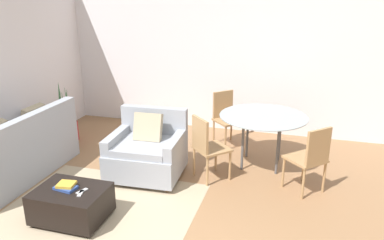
{
  "coord_description": "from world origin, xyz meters",
  "views": [
    {
      "loc": [
        1.42,
        -2.73,
        2.44
      ],
      "look_at": [
        0.03,
        2.05,
        0.75
      ],
      "focal_mm": 35.0,
      "sensor_mm": 36.0,
      "label": 1
    }
  ],
  "objects_px": {
    "dining_table": "(263,120)",
    "dining_chair_far_left": "(226,115)",
    "potted_plant": "(67,127)",
    "ottoman": "(72,203)",
    "dining_chair_near_left": "(207,144)",
    "dining_chair_near_right": "(311,156)",
    "armchair": "(147,152)",
    "tv_remote_secondary": "(81,193)",
    "couch": "(14,156)",
    "book_stack": "(66,186)",
    "tv_remote_primary": "(82,191)"
  },
  "relations": [
    {
      "from": "armchair",
      "to": "dining_chair_near_right",
      "type": "relative_size",
      "value": 1.13
    },
    {
      "from": "dining_chair_far_left",
      "to": "ottoman",
      "type": "bearing_deg",
      "value": -114.02
    },
    {
      "from": "dining_chair_near_left",
      "to": "dining_chair_near_right",
      "type": "distance_m",
      "value": 1.34
    },
    {
      "from": "armchair",
      "to": "book_stack",
      "type": "distance_m",
      "value": 1.34
    },
    {
      "from": "dining_chair_near_left",
      "to": "dining_chair_near_right",
      "type": "relative_size",
      "value": 1.0
    },
    {
      "from": "dining_chair_near_left",
      "to": "dining_chair_near_right",
      "type": "height_order",
      "value": "same"
    },
    {
      "from": "tv_remote_primary",
      "to": "dining_chair_near_right",
      "type": "xyz_separation_m",
      "value": [
        2.4,
        1.38,
        0.13
      ]
    },
    {
      "from": "armchair",
      "to": "ottoman",
      "type": "distance_m",
      "value": 1.33
    },
    {
      "from": "couch",
      "to": "dining_table",
      "type": "distance_m",
      "value": 3.53
    },
    {
      "from": "ottoman",
      "to": "dining_chair_near_left",
      "type": "xyz_separation_m",
      "value": [
        1.21,
        1.38,
        0.31
      ]
    },
    {
      "from": "tv_remote_secondary",
      "to": "dining_chair_near_left",
      "type": "xyz_separation_m",
      "value": [
        1.05,
        1.42,
        0.13
      ]
    },
    {
      "from": "book_stack",
      "to": "dining_table",
      "type": "bearing_deg",
      "value": 46.51
    },
    {
      "from": "tv_remote_primary",
      "to": "armchair",
      "type": "bearing_deg",
      "value": 79.23
    },
    {
      "from": "book_stack",
      "to": "dining_chair_near_right",
      "type": "xyz_separation_m",
      "value": [
        2.61,
        1.37,
        0.11
      ]
    },
    {
      "from": "dining_chair_near_left",
      "to": "dining_chair_near_right",
      "type": "xyz_separation_m",
      "value": [
        1.34,
        0.0,
        0.0
      ]
    },
    {
      "from": "tv_remote_primary",
      "to": "dining_chair_near_right",
      "type": "distance_m",
      "value": 2.77
    },
    {
      "from": "ottoman",
      "to": "armchair",
      "type": "bearing_deg",
      "value": 72.73
    },
    {
      "from": "potted_plant",
      "to": "dining_table",
      "type": "bearing_deg",
      "value": -1.12
    },
    {
      "from": "tv_remote_primary",
      "to": "potted_plant",
      "type": "xyz_separation_m",
      "value": [
        -1.62,
        2.12,
        -0.15
      ]
    },
    {
      "from": "book_stack",
      "to": "dining_table",
      "type": "relative_size",
      "value": 0.2
    },
    {
      "from": "dining_table",
      "to": "dining_chair_far_left",
      "type": "distance_m",
      "value": 0.97
    },
    {
      "from": "ottoman",
      "to": "potted_plant",
      "type": "xyz_separation_m",
      "value": [
        -1.47,
        2.11,
        0.03
      ]
    },
    {
      "from": "tv_remote_secondary",
      "to": "dining_chair_near_left",
      "type": "height_order",
      "value": "dining_chair_near_left"
    },
    {
      "from": "armchair",
      "to": "dining_table",
      "type": "xyz_separation_m",
      "value": [
        1.49,
        0.78,
        0.35
      ]
    },
    {
      "from": "couch",
      "to": "dining_chair_near_left",
      "type": "distance_m",
      "value": 2.67
    },
    {
      "from": "couch",
      "to": "ottoman",
      "type": "relative_size",
      "value": 2.44
    },
    {
      "from": "book_stack",
      "to": "potted_plant",
      "type": "distance_m",
      "value": 2.55
    },
    {
      "from": "couch",
      "to": "armchair",
      "type": "xyz_separation_m",
      "value": [
        1.75,
        0.56,
        0.04
      ]
    },
    {
      "from": "couch",
      "to": "dining_chair_far_left",
      "type": "xyz_separation_m",
      "value": [
        2.57,
        2.01,
        0.2
      ]
    },
    {
      "from": "couch",
      "to": "dining_chair_near_left",
      "type": "bearing_deg",
      "value": 14.57
    },
    {
      "from": "armchair",
      "to": "dining_chair_near_right",
      "type": "distance_m",
      "value": 2.17
    },
    {
      "from": "book_stack",
      "to": "tv_remote_secondary",
      "type": "distance_m",
      "value": 0.22
    },
    {
      "from": "couch",
      "to": "dining_chair_near_left",
      "type": "relative_size",
      "value": 2.11
    },
    {
      "from": "armchair",
      "to": "tv_remote_secondary",
      "type": "relative_size",
      "value": 7.15
    },
    {
      "from": "potted_plant",
      "to": "dining_table",
      "type": "xyz_separation_m",
      "value": [
        3.35,
        -0.07,
        0.46
      ]
    },
    {
      "from": "potted_plant",
      "to": "dining_table",
      "type": "relative_size",
      "value": 0.84
    },
    {
      "from": "ottoman",
      "to": "potted_plant",
      "type": "relative_size",
      "value": 0.73
    },
    {
      "from": "couch",
      "to": "dining_table",
      "type": "height_order",
      "value": "couch"
    },
    {
      "from": "ottoman",
      "to": "potted_plant",
      "type": "bearing_deg",
      "value": 124.82
    },
    {
      "from": "couch",
      "to": "book_stack",
      "type": "distance_m",
      "value": 1.49
    },
    {
      "from": "tv_remote_secondary",
      "to": "couch",
      "type": "bearing_deg",
      "value": 153.72
    },
    {
      "from": "tv_remote_secondary",
      "to": "dining_chair_near_right",
      "type": "distance_m",
      "value": 2.79
    },
    {
      "from": "book_stack",
      "to": "tv_remote_primary",
      "type": "relative_size",
      "value": 1.74
    },
    {
      "from": "dining_chair_near_right",
      "to": "book_stack",
      "type": "bearing_deg",
      "value": -152.3
    },
    {
      "from": "book_stack",
      "to": "dining_chair_near_right",
      "type": "bearing_deg",
      "value": 27.7
    },
    {
      "from": "tv_remote_secondary",
      "to": "dining_chair_far_left",
      "type": "bearing_deg",
      "value": 69.25
    },
    {
      "from": "armchair",
      "to": "dining_chair_far_left",
      "type": "bearing_deg",
      "value": 60.62
    },
    {
      "from": "armchair",
      "to": "couch",
      "type": "bearing_deg",
      "value": -162.32
    },
    {
      "from": "ottoman",
      "to": "tv_remote_secondary",
      "type": "relative_size",
      "value": 5.49
    },
    {
      "from": "book_stack",
      "to": "dining_table",
      "type": "xyz_separation_m",
      "value": [
        1.94,
        2.04,
        0.29
      ]
    }
  ]
}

